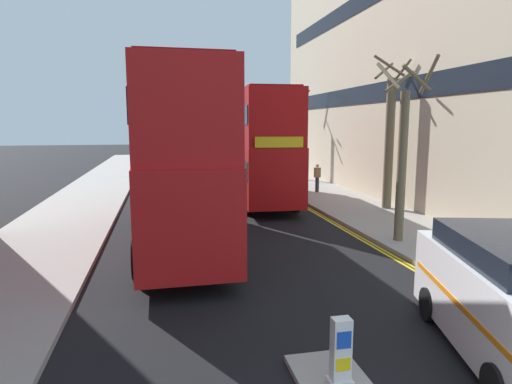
# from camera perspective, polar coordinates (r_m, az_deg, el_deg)

# --- Properties ---
(sidewalk_right) EXTENTS (4.00, 80.00, 0.14)m
(sidewalk_right) POSITION_cam_1_polar(r_m,az_deg,el_deg) (21.35, 13.08, -2.09)
(sidewalk_right) COLOR #9E9991
(sidewalk_right) RESTS_ON ground
(sidewalk_left) EXTENTS (4.00, 80.00, 0.14)m
(sidewalk_left) POSITION_cam_1_polar(r_m,az_deg,el_deg) (19.79, -23.54, -3.44)
(sidewalk_left) COLOR #9E9991
(sidewalk_left) RESTS_ON ground
(kerb_line_outer) EXTENTS (0.10, 56.00, 0.01)m
(kerb_line_outer) POSITION_cam_1_polar(r_m,az_deg,el_deg) (18.74, 9.82, -3.69)
(kerb_line_outer) COLOR yellow
(kerb_line_outer) RESTS_ON ground
(kerb_line_inner) EXTENTS (0.10, 56.00, 0.01)m
(kerb_line_inner) POSITION_cam_1_polar(r_m,az_deg,el_deg) (18.68, 9.37, -3.72)
(kerb_line_inner) COLOR yellow
(kerb_line_inner) RESTS_ON ground
(keep_left_bollard) EXTENTS (0.36, 0.28, 1.11)m
(keep_left_bollard) POSITION_cam_1_polar(r_m,az_deg,el_deg) (7.02, 10.93, -20.29)
(keep_left_bollard) COLOR silver
(keep_left_bollard) RESTS_ON traffic_island
(double_decker_bus_away) EXTENTS (2.88, 10.83, 5.64)m
(double_decker_bus_away) POSITION_cam_1_polar(r_m,az_deg,el_deg) (14.86, -10.10, 4.88)
(double_decker_bus_away) COLOR red
(double_decker_bus_away) RESTS_ON ground
(double_decker_bus_oncoming) EXTENTS (3.18, 10.91, 5.64)m
(double_decker_bus_oncoming) POSITION_cam_1_polar(r_m,az_deg,el_deg) (23.21, 0.20, 6.35)
(double_decker_bus_oncoming) COLOR #B20F0F
(double_decker_bus_oncoming) RESTS_ON ground
(pedestrian_far) EXTENTS (0.34, 0.22, 1.62)m
(pedestrian_far) POSITION_cam_1_polar(r_m,az_deg,el_deg) (25.58, 7.96, 1.90)
(pedestrian_far) COLOR #2D2D38
(pedestrian_far) RESTS_ON sidewalk_right
(street_tree_near) EXTENTS (1.89, 1.73, 5.40)m
(street_tree_near) POSITION_cam_1_polar(r_m,az_deg,el_deg) (37.72, 3.92, 6.44)
(street_tree_near) COLOR #6B6047
(street_tree_near) RESTS_ON sidewalk_right
(street_tree_mid) EXTENTS (1.64, 1.71, 6.89)m
(street_tree_mid) POSITION_cam_1_polar(r_m,az_deg,el_deg) (21.11, 16.91, 6.43)
(street_tree_mid) COLOR #6B6047
(street_tree_mid) RESTS_ON sidewalk_right
(street_tree_far) EXTENTS (1.69, 1.53, 5.97)m
(street_tree_far) POSITION_cam_1_polar(r_m,az_deg,el_deg) (15.23, 18.51, 4.68)
(street_tree_far) COLOR #6B6047
(street_tree_far) RESTS_ON sidewalk_right
(street_tree_distant) EXTENTS (1.96, 1.88, 6.35)m
(street_tree_distant) POSITION_cam_1_polar(r_m,az_deg,el_deg) (31.73, 5.14, 7.27)
(street_tree_distant) COLOR #6B6047
(street_tree_distant) RESTS_ON sidewalk_right
(townhouse_terrace_right) EXTENTS (10.08, 28.00, 14.82)m
(townhouse_terrace_right) POSITION_cam_1_polar(r_m,az_deg,el_deg) (28.46, 23.05, 14.96)
(townhouse_terrace_right) COLOR beige
(townhouse_terrace_right) RESTS_ON ground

